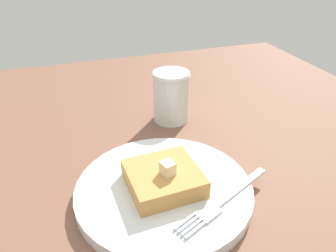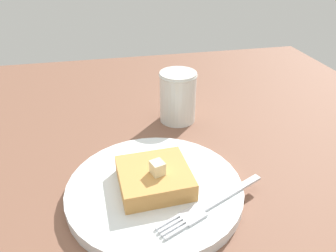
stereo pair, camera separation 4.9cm
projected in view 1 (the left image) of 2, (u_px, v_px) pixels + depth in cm
name	position (u px, v px, depth cm)	size (l,w,h in cm)	color
table_surface	(152.00, 187.00, 46.01)	(105.25, 105.25, 2.40)	brown
plate	(164.00, 190.00, 42.39)	(22.76, 22.76, 1.59)	silver
toast_slice_center	(164.00, 178.00, 41.44)	(8.85, 8.56, 2.43)	#CA8F4A
butter_pat_primary	(168.00, 168.00, 39.91)	(1.67, 1.50, 1.67)	beige
fork	(220.00, 202.00, 39.19)	(15.12, 8.02, 0.36)	silver
syrup_jar	(171.00, 98.00, 58.26)	(6.66, 6.66, 9.15)	#552508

